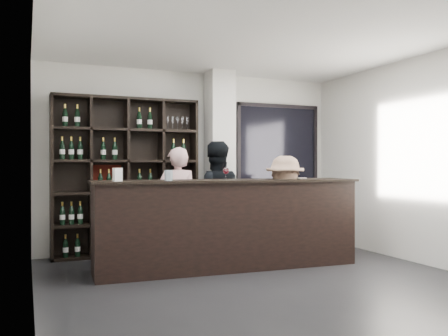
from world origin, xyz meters
name	(u,v)px	position (x,y,z in m)	size (l,w,h in m)	color
floor	(274,288)	(0.00, 0.00, -0.01)	(5.00, 5.50, 0.01)	black
wine_shelf	(127,176)	(-1.15, 2.57, 1.20)	(2.20, 0.35, 2.40)	black
structural_column	(220,160)	(0.35, 2.47, 1.45)	(0.40, 0.40, 2.90)	silver
glass_panel	(278,164)	(1.55, 2.69, 1.40)	(1.60, 0.08, 2.10)	black
tasting_counter	(229,224)	(-0.08, 1.10, 0.59)	(3.58, 0.74, 1.18)	black
taster_pink	(177,204)	(-0.56, 1.85, 0.81)	(0.59, 0.39, 1.63)	#D0A09F
taster_black	(215,199)	(0.02, 1.85, 0.86)	(0.84, 0.65, 1.73)	black
customer	(285,210)	(0.75, 1.05, 0.75)	(0.97, 0.56, 1.50)	#95725B
wine_glass	(226,173)	(-0.17, 0.97, 1.28)	(0.08, 0.08, 0.19)	white
spit_cup	(169,175)	(-0.95, 0.95, 1.25)	(0.10, 0.10, 0.13)	silver
napkin_stack	(302,178)	(1.05, 1.08, 1.19)	(0.11, 0.11, 0.02)	white
card_stand	(118,175)	(-1.56, 1.04, 1.26)	(0.11, 0.05, 0.16)	white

